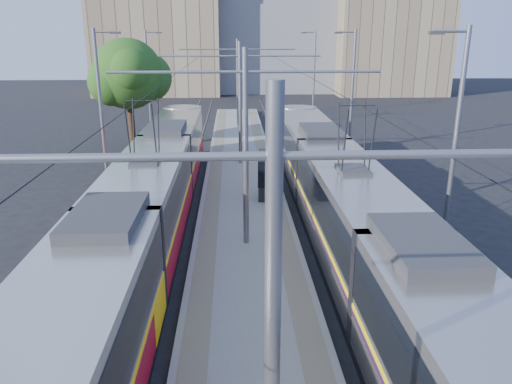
{
  "coord_description": "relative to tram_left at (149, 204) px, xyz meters",
  "views": [
    {
      "loc": [
        -0.44,
        -9.15,
        7.75
      ],
      "look_at": [
        0.46,
        10.05,
        1.6
      ],
      "focal_mm": 35.0,
      "sensor_mm": 36.0,
      "label": 1
    }
  ],
  "objects": [
    {
      "name": "tram_right",
      "position": [
        7.2,
        -1.55,
        0.15
      ],
      "size": [
        2.43,
        32.05,
        5.5
      ],
      "color": "black",
      "rests_on": "ground"
    },
    {
      "name": "building_centre",
      "position": [
        9.6,
        55.53,
        5.97
      ],
      "size": [
        18.36,
        14.28,
        15.33
      ],
      "color": "gray",
      "rests_on": "ground"
    },
    {
      "name": "tram_left",
      "position": [
        0.0,
        0.0,
        0.0
      ],
      "size": [
        2.43,
        29.84,
        5.5
      ],
      "color": "black",
      "rests_on": "ground"
    },
    {
      "name": "tactile_strip_right",
      "position": [
        5.05,
        8.53,
        -1.4
      ],
      "size": [
        0.7,
        50.0,
        0.01
      ],
      "primitive_type": "cube",
      "color": "gray",
      "rests_on": "platform"
    },
    {
      "name": "catenary",
      "position": [
        3.6,
        5.68,
        2.82
      ],
      "size": [
        9.2,
        70.0,
        7.0
      ],
      "color": "slate",
      "rests_on": "platform"
    },
    {
      "name": "platform",
      "position": [
        3.6,
        8.53,
        -1.56
      ],
      "size": [
        4.0,
        50.0,
        0.3
      ],
      "primitive_type": "cube",
      "color": "gray",
      "rests_on": "ground"
    },
    {
      "name": "building_right",
      "position": [
        23.6,
        49.53,
        4.64
      ],
      "size": [
        14.28,
        10.2,
        12.68
      ],
      "color": "gray",
      "rests_on": "ground"
    },
    {
      "name": "tactile_strip_left",
      "position": [
        2.15,
        8.53,
        -1.4
      ],
      "size": [
        0.7,
        50.0,
        0.01
      ],
      "primitive_type": "cube",
      "color": "gray",
      "rests_on": "platform"
    },
    {
      "name": "street_lamps",
      "position": [
        3.6,
        12.53,
        2.47
      ],
      "size": [
        15.18,
        38.22,
        8.0
      ],
      "color": "slate",
      "rests_on": "ground"
    },
    {
      "name": "tree",
      "position": [
        -3.47,
        16.88,
        3.34
      ],
      "size": [
        5.14,
        4.75,
        7.47
      ],
      "color": "#382314",
      "rests_on": "ground"
    },
    {
      "name": "rails",
      "position": [
        3.6,
        8.53,
        -1.69
      ],
      "size": [
        8.71,
        70.0,
        0.03
      ],
      "color": "gray",
      "rests_on": "ground"
    },
    {
      "name": "shelter",
      "position": [
        4.63,
        4.54,
        -0.19
      ],
      "size": [
        0.74,
        1.11,
        2.32
      ],
      "rotation": [
        0.0,
        0.0,
        -0.09
      ],
      "color": "black",
      "rests_on": "platform"
    },
    {
      "name": "building_left",
      "position": [
        -6.4,
        51.53,
        5.42
      ],
      "size": [
        16.32,
        12.24,
        14.23
      ],
      "color": "gray",
      "rests_on": "ground"
    }
  ]
}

